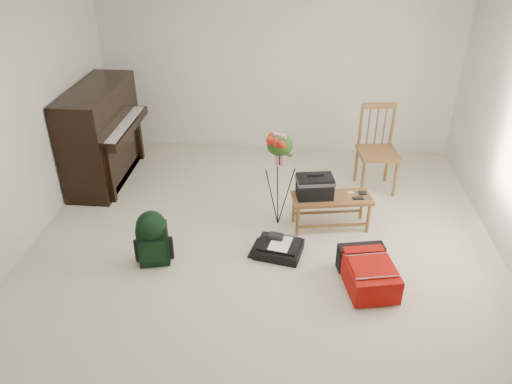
# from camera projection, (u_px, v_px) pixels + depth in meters

# --- Properties ---
(floor) EXTENTS (5.00, 5.50, 0.01)m
(floor) POSITION_uv_depth(u_px,v_px,m) (261.00, 259.00, 5.19)
(floor) COLOR beige
(floor) RESTS_ON ground
(ceiling) EXTENTS (5.00, 5.50, 0.01)m
(ceiling) POSITION_uv_depth(u_px,v_px,m) (263.00, 7.00, 3.93)
(ceiling) COLOR white
(ceiling) RESTS_ON wall_back
(wall_back) EXTENTS (5.00, 0.04, 2.50)m
(wall_back) POSITION_uv_depth(u_px,v_px,m) (277.00, 65.00, 6.93)
(wall_back) COLOR beige
(wall_back) RESTS_ON floor
(wall_left) EXTENTS (0.04, 5.50, 2.50)m
(wall_left) POSITION_uv_depth(u_px,v_px,m) (1.00, 140.00, 4.75)
(wall_left) COLOR beige
(wall_left) RESTS_ON floor
(piano) EXTENTS (0.71, 1.50, 1.25)m
(piano) POSITION_uv_depth(u_px,v_px,m) (103.00, 136.00, 6.44)
(piano) COLOR black
(piano) RESTS_ON floor
(bench) EXTENTS (0.93, 0.50, 0.68)m
(bench) POSITION_uv_depth(u_px,v_px,m) (320.00, 189.00, 5.50)
(bench) COLOR brown
(bench) RESTS_ON floor
(dining_chair) EXTENTS (0.52, 0.52, 1.09)m
(dining_chair) POSITION_uv_depth(u_px,v_px,m) (378.00, 150.00, 6.24)
(dining_chair) COLOR brown
(dining_chair) RESTS_ON floor
(red_suitcase) EXTENTS (0.56, 0.74, 0.28)m
(red_suitcase) POSITION_uv_depth(u_px,v_px,m) (368.00, 270.00, 4.81)
(red_suitcase) COLOR #AF0D07
(red_suitcase) RESTS_ON floor
(black_duffel) EXTENTS (0.54, 0.47, 0.20)m
(black_duffel) POSITION_uv_depth(u_px,v_px,m) (279.00, 248.00, 5.23)
(black_duffel) COLOR black
(black_duffel) RESTS_ON floor
(green_backpack) EXTENTS (0.34, 0.31, 0.60)m
(green_backpack) POSITION_uv_depth(u_px,v_px,m) (152.00, 236.00, 4.98)
(green_backpack) COLOR black
(green_backpack) RESTS_ON floor
(flower_stand) EXTENTS (0.47, 0.47, 1.16)m
(flower_stand) POSITION_uv_depth(u_px,v_px,m) (279.00, 181.00, 5.48)
(flower_stand) COLOR black
(flower_stand) RESTS_ON floor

